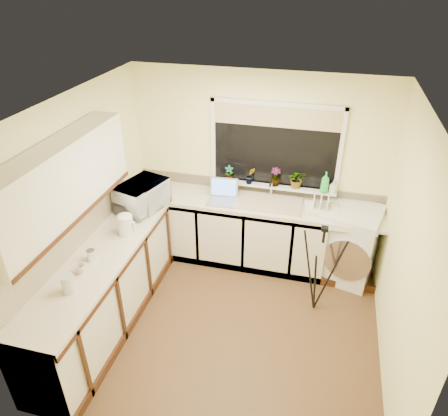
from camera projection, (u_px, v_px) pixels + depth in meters
floor at (229, 323)px, 4.67m from camera, size 3.20×3.20×0.00m
ceiling at (231, 108)px, 3.43m from camera, size 3.20×3.20×0.00m
wall_back at (258, 168)px, 5.30m from camera, size 3.20×0.00×3.20m
wall_front at (177, 353)px, 2.80m from camera, size 3.20×0.00×3.20m
wall_left at (82, 211)px, 4.39m from camera, size 0.00×3.00×3.00m
wall_right at (405, 257)px, 3.71m from camera, size 0.00×3.00×3.00m
base_cabinet_back at (227, 230)px, 5.52m from camera, size 2.55×0.60×0.86m
base_cabinet_left at (105, 292)px, 4.48m from camera, size 0.54×2.40×0.86m
worktop_back at (252, 203)px, 5.22m from camera, size 3.20×0.60×0.04m
worktop_left at (99, 258)px, 4.25m from camera, size 0.60×2.40×0.04m
upper_cabinet at (60, 183)px, 3.69m from camera, size 0.28×1.90×0.70m
splashback_left at (69, 234)px, 4.19m from camera, size 0.02×2.40×0.45m
splashback_back at (257, 186)px, 5.42m from camera, size 3.20×0.02×0.14m
window_glass at (275, 146)px, 5.08m from camera, size 1.50×0.02×1.00m
window_blind at (277, 117)px, 4.87m from camera, size 1.50×0.02×0.25m
windowsill at (272, 186)px, 5.29m from camera, size 1.60×0.14×0.03m
sink at (268, 203)px, 5.16m from camera, size 0.82×0.46×0.03m
faucet at (271, 189)px, 5.26m from camera, size 0.03×0.03×0.24m
washing_machine at (347, 243)px, 5.18m from camera, size 0.81×0.80×0.95m
laptop at (223, 195)px, 5.22m from camera, size 0.37×0.32×0.27m
kettle at (126, 225)px, 4.54m from camera, size 0.17×0.17×0.22m
dish_rack at (322, 209)px, 5.00m from camera, size 0.44×0.35×0.06m
tripod at (319, 270)px, 4.59m from camera, size 0.70×0.70×1.12m
glass_jug at (68, 284)px, 3.75m from camera, size 0.12×0.12×0.18m
steel_jar at (91, 255)px, 4.17m from camera, size 0.08×0.08×0.12m
microwave at (142, 196)px, 4.99m from camera, size 0.57×0.70×0.34m
plant_a at (229, 173)px, 5.33m from camera, size 0.13×0.11×0.21m
plant_b at (250, 176)px, 5.26m from camera, size 0.15×0.14×0.22m
plant_c at (275, 177)px, 5.21m from camera, size 0.16×0.16×0.23m
plant_d at (297, 179)px, 5.16m from camera, size 0.24×0.22×0.24m
soap_bottle_green at (325, 182)px, 5.05m from camera, size 0.12×0.12×0.27m
soap_bottle_clear at (334, 186)px, 5.06m from camera, size 0.10×0.10×0.17m
cup_back at (333, 207)px, 5.02m from camera, size 0.14×0.14×0.09m
cup_left at (80, 269)px, 4.00m from camera, size 0.12×0.12×0.09m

